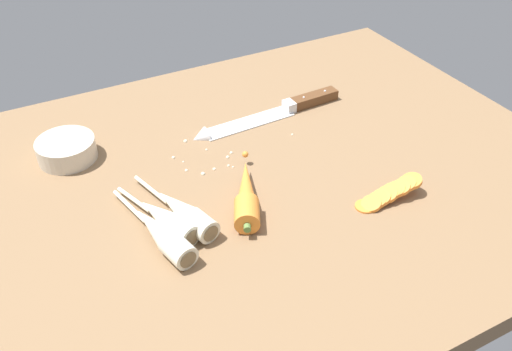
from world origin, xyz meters
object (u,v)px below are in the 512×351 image
carrot_slice_stack (389,193)px  chefs_knife (266,115)px  whole_carrot (246,194)px  parsnip_mid_left (184,212)px  parsnip_front (166,219)px  prep_bowl (66,149)px  parsnip_mid_right (162,234)px

carrot_slice_stack → chefs_knife: bearing=99.8°
whole_carrot → parsnip_mid_left: bearing=176.0°
parsnip_front → parsnip_mid_left: size_ratio=0.90×
prep_bowl → parsnip_mid_left: bearing=-64.5°
parsnip_mid_left → prep_bowl: 29.92cm
chefs_knife → parsnip_front: 37.96cm
whole_carrot → prep_bowl: 36.65cm
chefs_knife → whole_carrot: size_ratio=1.80×
parsnip_mid_right → carrot_slice_stack: bearing=-12.0°
parsnip_mid_left → carrot_slice_stack: parsnip_mid_left is taller
parsnip_mid_right → whole_carrot: bearing=8.3°
chefs_knife → carrot_slice_stack: bearing=-80.2°
whole_carrot → carrot_slice_stack: (22.10, -10.47, -0.67)cm
parsnip_front → chefs_knife: bearing=36.3°
chefs_knife → whole_carrot: (-16.35, -22.96, 1.45)cm
carrot_slice_stack → whole_carrot: bearing=154.6°
chefs_knife → carrot_slice_stack: carrot_slice_stack is taller
carrot_slice_stack → parsnip_mid_left: bearing=161.2°
carrot_slice_stack → prep_bowl: prep_bowl is taller
chefs_knife → parsnip_mid_left: parsnip_mid_left is taller
parsnip_front → prep_bowl: bearing=109.6°
chefs_knife → parsnip_mid_left: 35.26cm
whole_carrot → prep_bowl: (-23.92, 27.77, 0.05)cm
whole_carrot → carrot_slice_stack: 24.47cm
whole_carrot → parsnip_mid_right: size_ratio=0.87×
parsnip_front → carrot_slice_stack: size_ratio=1.47×
whole_carrot → parsnip_mid_right: (-16.06, -2.35, -0.12)cm
chefs_knife → parsnip_mid_left: (-27.38, -22.18, 1.33)cm
parsnip_front → carrot_slice_stack: bearing=-16.8°
chefs_knife → parsnip_mid_right: parsnip_mid_right is taller
chefs_knife → carrot_slice_stack: size_ratio=2.70×
parsnip_front → parsnip_mid_right: size_ratio=0.85×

